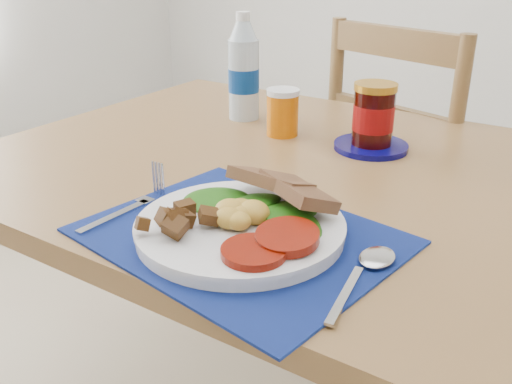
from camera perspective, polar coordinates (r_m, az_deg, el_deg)
table at (r=1.05m, az=9.01°, el=-2.55°), size 1.40×0.90×0.75m
chair_far at (r=1.62m, az=15.13°, el=3.24°), size 0.52×0.51×1.15m
placemat at (r=0.80m, az=-1.59°, el=-4.41°), size 0.46×0.38×0.00m
breakfast_plate at (r=0.78m, az=-2.11°, el=-3.01°), size 0.29×0.29×0.07m
fork at (r=0.89m, az=-12.08°, el=-1.39°), size 0.03×0.19×0.00m
spoon at (r=0.72m, az=11.13°, el=-7.56°), size 0.04×0.19×0.01m
water_bottle at (r=1.31m, az=-1.25°, el=11.82°), size 0.07×0.07×0.24m
juice_glass at (r=1.21m, az=2.66°, el=7.84°), size 0.07×0.07×0.09m
jam_on_saucer at (r=1.14m, az=11.62°, el=7.01°), size 0.15×0.15×0.13m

